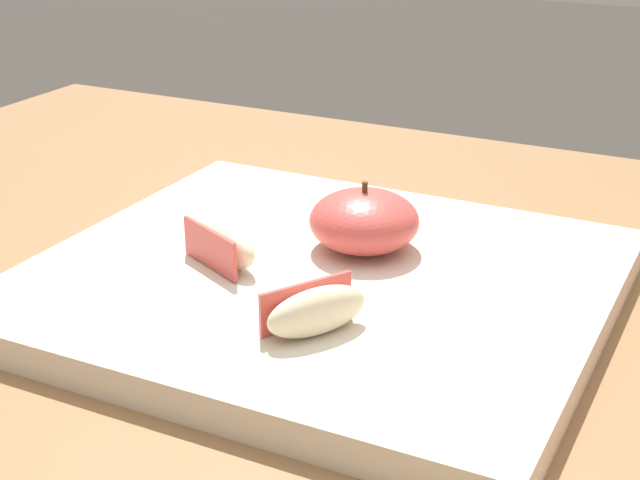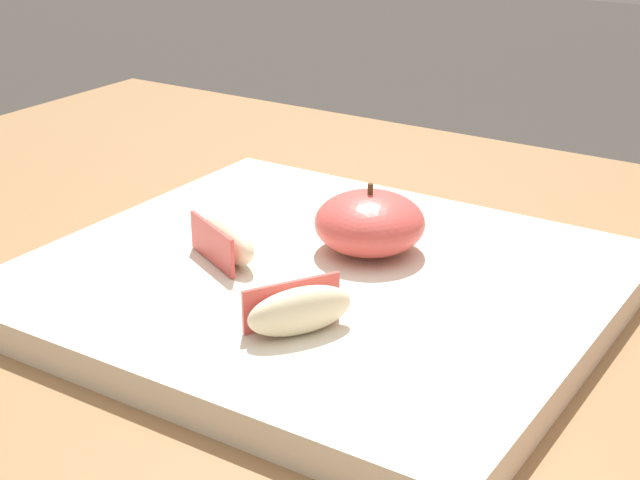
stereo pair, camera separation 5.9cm
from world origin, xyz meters
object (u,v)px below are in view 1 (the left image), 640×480
(apple_wedge_back, at_px, (223,244))
(apple_half_skin_up, at_px, (364,221))
(cutting_board, at_px, (320,284))
(apple_wedge_middle, at_px, (316,310))

(apple_wedge_back, bearing_deg, apple_half_skin_up, 41.66)
(cutting_board, xyz_separation_m, apple_wedge_back, (-0.06, -0.02, 0.02))
(apple_half_skin_up, relative_size, apple_wedge_back, 1.13)
(apple_half_skin_up, bearing_deg, apple_wedge_back, -138.34)
(cutting_board, bearing_deg, apple_wedge_back, -161.22)
(cutting_board, bearing_deg, apple_half_skin_up, 75.02)
(apple_half_skin_up, bearing_deg, apple_wedge_middle, -78.46)
(apple_half_skin_up, height_order, apple_wedge_back, apple_half_skin_up)
(apple_half_skin_up, distance_m, apple_wedge_back, 0.09)
(cutting_board, bearing_deg, apple_wedge_middle, -65.01)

